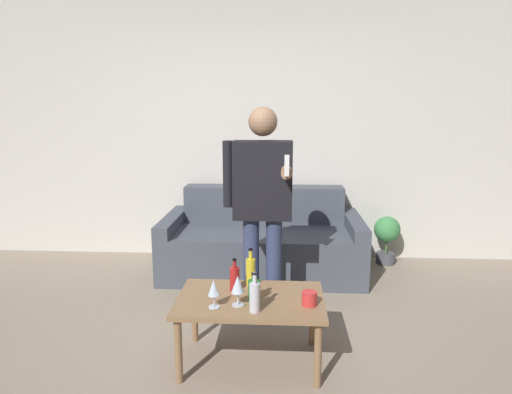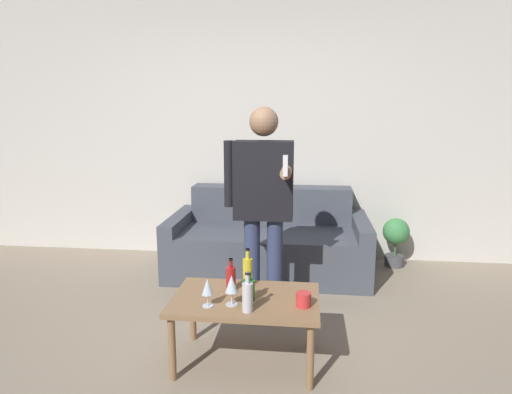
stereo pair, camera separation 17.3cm
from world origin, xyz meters
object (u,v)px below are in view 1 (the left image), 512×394
bottle_orange (235,278)px  person_standing_front (262,197)px  couch (263,242)px  coffee_table (251,305)px

bottle_orange → person_standing_front: bearing=75.6°
couch → bottle_orange: bearing=-94.1°
couch → bottle_orange: (-0.11, -1.54, 0.22)m
bottle_orange → couch: bearing=85.9°
coffee_table → person_standing_front: bearing=86.8°
couch → person_standing_front: person_standing_front is taller
bottle_orange → person_standing_front: size_ratio=0.13×
couch → bottle_orange: 1.56m
couch → person_standing_front: size_ratio=1.19×
bottle_orange → person_standing_front: (0.15, 0.57, 0.41)m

